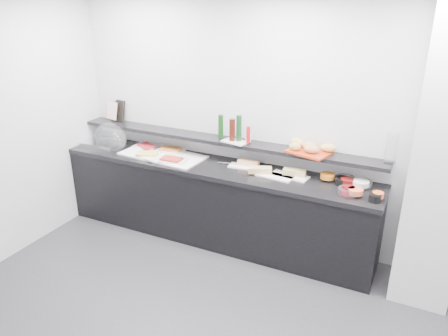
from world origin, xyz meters
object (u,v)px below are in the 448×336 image
at_px(condiment_tray, 235,142).
at_px(carafe, 391,148).
at_px(bread_tray, 308,152).
at_px(framed_print, 118,110).
at_px(sandwich_plate_mid, 275,176).
at_px(cloche_base, 101,143).

xyz_separation_m(condiment_tray, carafe, (1.57, 0.07, 0.14)).
height_order(bread_tray, carafe, carafe).
relative_size(framed_print, condiment_tray, 0.95).
xyz_separation_m(sandwich_plate_mid, carafe, (1.05, 0.22, 0.39)).
relative_size(sandwich_plate_mid, framed_print, 1.45).
bearing_deg(bread_tray, cloche_base, -161.83).
height_order(condiment_tray, carafe, carafe).
distance_m(condiment_tray, carafe, 1.58).
xyz_separation_m(bread_tray, carafe, (0.76, 0.06, 0.14)).
xyz_separation_m(framed_print, carafe, (3.25, -0.07, 0.02)).
distance_m(framed_print, condiment_tray, 1.69).
distance_m(cloche_base, carafe, 3.35).
bearing_deg(bread_tray, condiment_tray, -164.22).
relative_size(sandwich_plate_mid, condiment_tray, 1.38).
distance_m(framed_print, bread_tray, 2.49).
bearing_deg(sandwich_plate_mid, condiment_tray, 169.03).
bearing_deg(carafe, bread_tray, -175.40).
relative_size(cloche_base, bread_tray, 1.15).
bearing_deg(cloche_base, framed_print, 67.53).
xyz_separation_m(cloche_base, sandwich_plate_mid, (2.28, -0.03, -0.01)).
distance_m(condiment_tray, bread_tray, 0.81).
bearing_deg(condiment_tray, carafe, 15.44).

